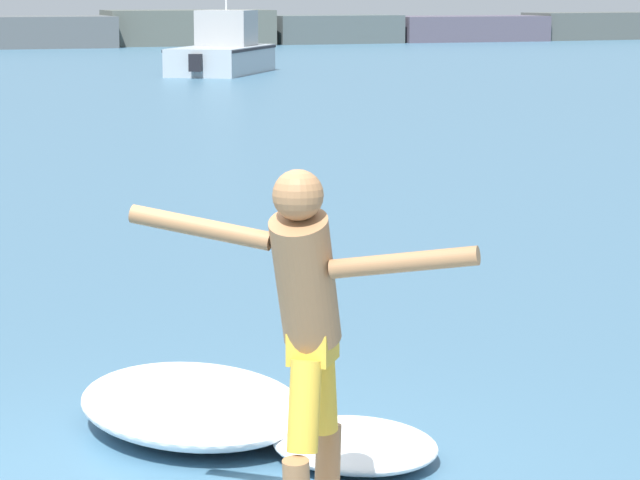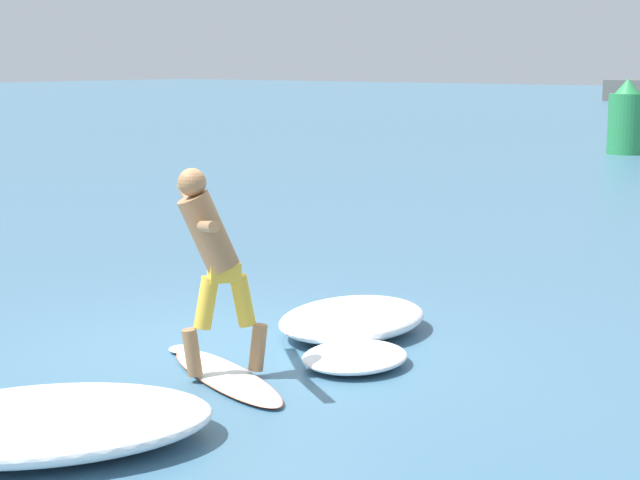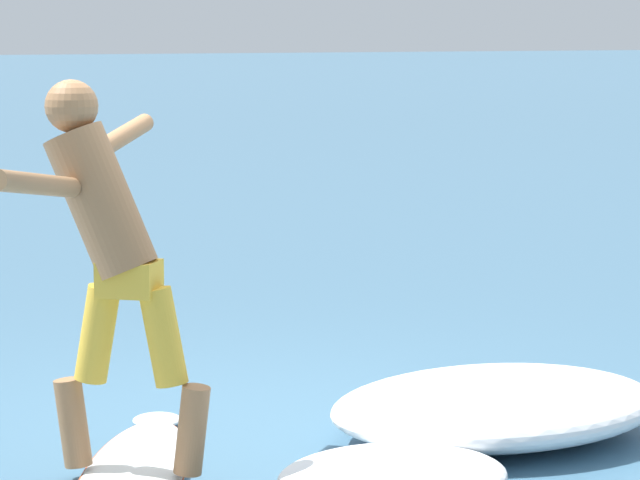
# 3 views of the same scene
# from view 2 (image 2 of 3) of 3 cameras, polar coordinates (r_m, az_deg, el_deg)

# --- Properties ---
(ground_plane) EXTENTS (200.00, 200.00, 0.00)m
(ground_plane) POSITION_cam_2_polar(r_m,az_deg,el_deg) (10.25, -4.78, -5.82)
(ground_plane) COLOR #406A87
(surfboard) EXTENTS (2.08, 1.22, 0.20)m
(surfboard) POSITION_cam_2_polar(r_m,az_deg,el_deg) (9.32, -5.14, -7.20)
(surfboard) COLOR white
(surfboard) RESTS_ON ground
(surfer) EXTENTS (1.40, 1.08, 1.78)m
(surfer) POSITION_cam_2_polar(r_m,az_deg,el_deg) (9.02, -5.82, -0.69)
(surfer) COLOR #9B6C45
(surfer) RESTS_ON surfboard
(channel_marker_buoy) EXTENTS (1.05, 1.05, 2.18)m
(channel_marker_buoy) POSITION_cam_2_polar(r_m,az_deg,el_deg) (32.27, 16.02, 6.18)
(channel_marker_buoy) COLOR #288447
(channel_marker_buoy) RESTS_ON ground
(wave_foam_at_tail) EXTENTS (2.66, 2.81, 0.35)m
(wave_foam_at_tail) POSITION_cam_2_polar(r_m,az_deg,el_deg) (7.93, -14.44, -9.45)
(wave_foam_at_tail) COLOR white
(wave_foam_at_tail) RESTS_ON ground
(wave_foam_at_nose) EXTENTS (1.01, 1.15, 0.18)m
(wave_foam_at_nose) POSITION_cam_2_polar(r_m,az_deg,el_deg) (9.64, 1.88, -6.24)
(wave_foam_at_nose) COLOR white
(wave_foam_at_nose) RESTS_ON ground
(wave_foam_beside) EXTENTS (1.41, 1.87, 0.32)m
(wave_foam_beside) POSITION_cam_2_polar(r_m,az_deg,el_deg) (10.73, 1.75, -4.22)
(wave_foam_beside) COLOR white
(wave_foam_beside) RESTS_ON ground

